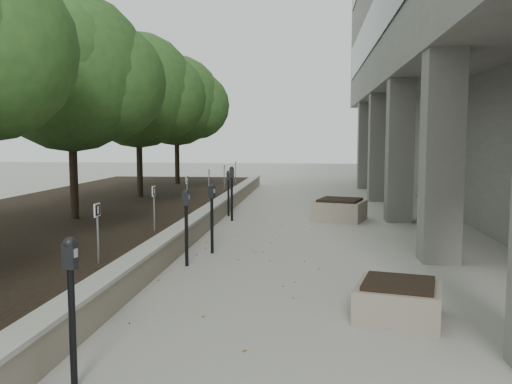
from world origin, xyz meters
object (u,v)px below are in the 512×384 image
at_px(parking_meter_2, 186,228).
at_px(planter_front, 398,300).
at_px(parking_meter_3, 212,219).
at_px(parking_meter_4, 232,194).
at_px(crabapple_tree_3, 71,106).
at_px(crabapple_tree_5, 177,120).
at_px(crabapple_tree_4, 139,115).
at_px(parking_meter_1, 72,313).
at_px(parking_meter_5, 228,193).
at_px(planter_back, 340,209).

relative_size(parking_meter_2, planter_front, 1.34).
relative_size(parking_meter_3, parking_meter_4, 0.92).
xyz_separation_m(crabapple_tree_3, parking_meter_2, (3.48, -2.90, -2.40)).
xyz_separation_m(crabapple_tree_5, parking_meter_3, (3.74, -11.75, -2.40)).
relative_size(crabapple_tree_4, parking_meter_2, 3.80).
xyz_separation_m(parking_meter_1, parking_meter_5, (-0.30, 11.26, -0.04)).
bearing_deg(parking_meter_4, parking_meter_3, -97.83).
distance_m(parking_meter_2, parking_meter_4, 5.45).
distance_m(planter_front, planter_back, 8.47).
xyz_separation_m(parking_meter_3, planter_front, (3.19, -3.69, -0.47)).
bearing_deg(crabapple_tree_3, parking_meter_2, -39.78).
bearing_deg(parking_meter_4, planter_front, -77.82).
height_order(parking_meter_4, planter_front, parking_meter_4).
bearing_deg(crabapple_tree_3, crabapple_tree_4, 90.00).
distance_m(crabapple_tree_3, parking_meter_2, 5.13).
bearing_deg(parking_meter_5, planter_front, -82.19).
height_order(parking_meter_1, parking_meter_4, parking_meter_4).
height_order(crabapple_tree_5, planter_front, crabapple_tree_5).
distance_m(parking_meter_4, parking_meter_5, 0.96).
relative_size(crabapple_tree_5, parking_meter_2, 3.80).
height_order(parking_meter_1, parking_meter_2, parking_meter_1).
xyz_separation_m(parking_meter_5, planter_back, (3.32, -0.45, -0.38)).
height_order(parking_meter_2, parking_meter_4, parking_meter_4).
relative_size(crabapple_tree_3, parking_meter_3, 3.77).
xyz_separation_m(crabapple_tree_3, crabapple_tree_4, (0.00, 5.00, 0.00)).
xyz_separation_m(crabapple_tree_3, planter_back, (6.57, 3.03, -2.81)).
bearing_deg(planter_back, parking_meter_4, -171.13).
bearing_deg(parking_meter_1, crabapple_tree_5, 110.07).
relative_size(parking_meter_2, planter_back, 1.07).
distance_m(parking_meter_1, parking_meter_3, 6.04).
relative_size(parking_meter_2, parking_meter_5, 1.04).
bearing_deg(crabapple_tree_4, crabapple_tree_3, -90.00).
xyz_separation_m(parking_meter_3, planter_back, (2.83, 4.78, -0.41)).
xyz_separation_m(parking_meter_2, planter_back, (3.09, 5.93, -0.41)).
bearing_deg(parking_meter_3, parking_meter_2, -81.08).
height_order(crabapple_tree_5, parking_meter_4, crabapple_tree_5).
distance_m(crabapple_tree_5, parking_meter_5, 7.68).
relative_size(crabapple_tree_4, planter_back, 4.08).
relative_size(parking_meter_2, parking_meter_4, 0.92).
xyz_separation_m(parking_meter_4, planter_back, (3.07, 0.48, -0.47)).
bearing_deg(crabapple_tree_4, parking_meter_1, -74.48).
bearing_deg(crabapple_tree_5, crabapple_tree_4, -90.00).
distance_m(parking_meter_1, parking_meter_5, 11.27).
bearing_deg(crabapple_tree_3, crabapple_tree_5, 90.00).
bearing_deg(parking_meter_5, crabapple_tree_3, -147.67).
xyz_separation_m(crabapple_tree_4, crabapple_tree_5, (0.00, 5.00, 0.00)).
bearing_deg(parking_meter_5, parking_meter_2, -102.55).
distance_m(crabapple_tree_5, planter_back, 9.98).
bearing_deg(planter_back, crabapple_tree_4, 163.29).
relative_size(parking_meter_3, planter_back, 1.08).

